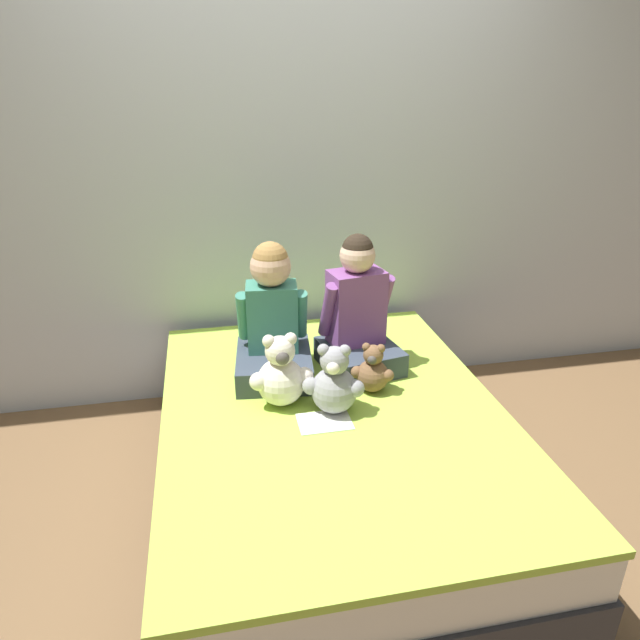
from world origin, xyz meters
name	(u,v)px	position (x,y,z in m)	size (l,w,h in m)	color
ground_plane	(332,493)	(0.00, 0.00, 0.00)	(14.00, 14.00, 0.00)	brown
wall_behind_bed	(291,168)	(0.00, 1.01, 1.25)	(8.00, 0.06, 2.50)	silver
bed	(333,453)	(0.00, 0.00, 0.22)	(1.39, 1.85, 0.44)	#2D2D33
child_on_left	(273,323)	(-0.20, 0.36, 0.68)	(0.37, 0.42, 0.61)	#384251
child_on_right	(358,315)	(0.19, 0.35, 0.69)	(0.38, 0.39, 0.63)	#384251
teddy_bear_held_by_left_child	(281,375)	(-0.20, 0.09, 0.57)	(0.26, 0.20, 0.32)	silver
teddy_bear_held_by_right_child	(373,371)	(0.20, 0.11, 0.53)	(0.17, 0.14, 0.22)	brown
teddy_bear_between_children	(334,384)	(0.00, -0.01, 0.56)	(0.24, 0.19, 0.30)	#939399
sign_card	(325,422)	(-0.06, -0.09, 0.44)	(0.21, 0.15, 0.00)	white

